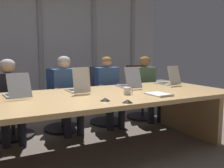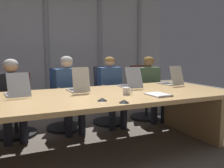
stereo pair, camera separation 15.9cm
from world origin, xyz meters
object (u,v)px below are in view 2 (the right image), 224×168
(person_left_mid, at_px, (13,93))
(person_right_mid, at_px, (112,87))
(office_chair_center, at_px, (65,106))
(conference_mic_left_side, at_px, (102,99))
(office_chair_right_mid, at_px, (109,102))
(office_chair_left_mid, at_px, (16,112))
(office_chair_right_end, at_px, (145,98))
(laptop_left_mid, at_px, (17,91))
(conference_mic_middle, at_px, (124,101))
(laptop_right_mid, at_px, (130,84))
(laptop_center, at_px, (78,87))
(coffee_mug_near, at_px, (127,91))
(person_right_end, at_px, (151,84))
(person_center, at_px, (69,89))
(spiral_notepad, at_px, (158,95))
(laptop_right_end, at_px, (171,81))

(person_left_mid, bearing_deg, person_right_mid, 89.04)
(office_chair_center, distance_m, conference_mic_left_side, 1.56)
(office_chair_right_mid, xyz_separation_m, conference_mic_left_side, (-0.76, -1.52, 0.37))
(office_chair_left_mid, bearing_deg, office_chair_right_end, 98.32)
(laptop_left_mid, height_order, office_chair_center, laptop_left_mid)
(person_left_mid, relative_size, person_right_mid, 0.98)
(laptop_left_mid, relative_size, conference_mic_middle, 4.22)
(conference_mic_middle, bearing_deg, laptop_right_mid, 57.99)
(laptop_center, relative_size, person_right_mid, 0.35)
(laptop_center, xyz_separation_m, conference_mic_left_side, (0.05, -0.70, -0.04))
(laptop_right_mid, height_order, coffee_mug_near, laptop_right_mid)
(office_chair_center, bearing_deg, person_right_end, 92.05)
(office_chair_right_mid, distance_m, person_right_end, 0.83)
(office_chair_center, height_order, conference_mic_left_side, office_chair_center)
(person_center, xyz_separation_m, person_right_end, (1.52, -0.00, -0.01))
(laptop_right_mid, bearing_deg, spiral_notepad, -174.31)
(laptop_left_mid, xyz_separation_m, laptop_right_mid, (1.54, 0.05, 0.00))
(person_right_mid, distance_m, conference_mic_left_side, 1.54)
(person_right_end, bearing_deg, spiral_notepad, -27.39)
(laptop_right_end, distance_m, office_chair_right_mid, 1.14)
(spiral_notepad, bearing_deg, laptop_right_end, 41.54)
(laptop_center, xyz_separation_m, office_chair_right_mid, (0.81, 0.82, -0.42))
(office_chair_center, relative_size, spiral_notepad, 3.09)
(office_chair_right_end, xyz_separation_m, person_right_end, (0.01, -0.16, 0.29))
(office_chair_left_mid, distance_m, conference_mic_left_side, 1.75)
(office_chair_right_end, distance_m, person_right_end, 0.34)
(conference_mic_left_side, bearing_deg, person_right_mid, 61.67)
(spiral_notepad, bearing_deg, person_right_mid, 88.13)
(laptop_center, relative_size, office_chair_left_mid, 0.44)
(laptop_right_mid, xyz_separation_m, person_center, (-0.75, 0.62, -0.11))
(laptop_left_mid, bearing_deg, office_chair_center, -47.94)
(office_chair_right_end, bearing_deg, coffee_mug_near, -36.62)
(laptop_center, distance_m, conference_mic_middle, 0.92)
(person_right_mid, xyz_separation_m, conference_mic_middle, (-0.57, -1.55, 0.09))
(laptop_right_mid, relative_size, laptop_right_end, 1.12)
(office_chair_center, distance_m, office_chair_right_end, 1.54)
(office_chair_left_mid, relative_size, office_chair_center, 0.94)
(person_center, bearing_deg, person_left_mid, -92.24)
(conference_mic_left_side, bearing_deg, office_chair_center, 91.30)
(laptop_right_end, bearing_deg, conference_mic_middle, 122.34)
(person_left_mid, bearing_deg, laptop_right_end, 73.69)
(laptop_right_mid, relative_size, office_chair_left_mid, 0.51)
(laptop_center, relative_size, coffee_mug_near, 3.06)
(laptop_right_end, relative_size, office_chair_right_end, 0.43)
(conference_mic_left_side, bearing_deg, person_center, 90.11)
(laptop_center, distance_m, person_left_mid, 1.02)
(laptop_right_end, bearing_deg, laptop_center, 88.16)
(office_chair_right_end, relative_size, person_right_end, 0.85)
(laptop_right_mid, relative_size, office_chair_right_mid, 0.48)
(laptop_left_mid, relative_size, spiral_notepad, 1.48)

